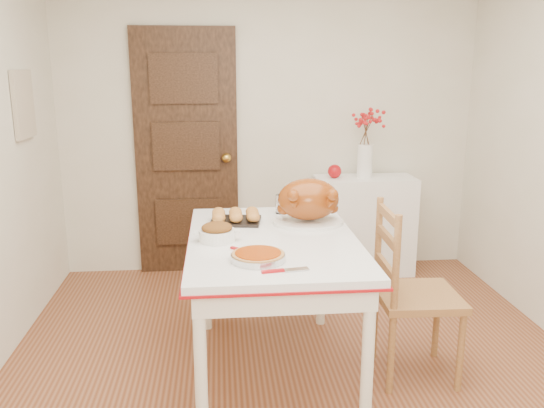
{
  "coord_description": "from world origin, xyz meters",
  "views": [
    {
      "loc": [
        -0.43,
        -2.77,
        1.76
      ],
      "look_at": [
        -0.14,
        0.25,
        1.01
      ],
      "focal_mm": 37.18,
      "sensor_mm": 36.0,
      "label": 1
    }
  ],
  "objects": [
    {
      "name": "shaker_pair",
      "position": [
        0.22,
        0.77,
        0.88
      ],
      "size": [
        0.11,
        0.06,
        0.1
      ],
      "primitive_type": null,
      "rotation": [
        0.0,
        0.0,
        -0.18
      ],
      "color": "white",
      "rests_on": "kitchen_table"
    },
    {
      "name": "wall_back",
      "position": [
        0.0,
        2.0,
        1.25
      ],
      "size": [
        3.5,
        0.0,
        2.5
      ],
      "primitive_type": "cube",
      "color": "silver",
      "rests_on": "ground"
    },
    {
      "name": "photo_board",
      "position": [
        -1.73,
        1.2,
        1.5
      ],
      "size": [
        0.03,
        0.35,
        0.45
      ],
      "primitive_type": "cube",
      "color": "beige",
      "rests_on": "ground"
    },
    {
      "name": "berry_vase",
      "position": [
        0.78,
        1.78,
        1.13
      ],
      "size": [
        0.3,
        0.3,
        0.58
      ],
      "primitive_type": null,
      "color": "white",
      "rests_on": "sideboard"
    },
    {
      "name": "turkey_platter",
      "position": [
        0.1,
        0.46,
        0.96
      ],
      "size": [
        0.47,
        0.4,
        0.27
      ],
      "primitive_type": null,
      "rotation": [
        0.0,
        0.0,
        -0.13
      ],
      "color": "#853107",
      "rests_on": "kitchen_table"
    },
    {
      "name": "door_back",
      "position": [
        -0.7,
        1.97,
        1.03
      ],
      "size": [
        0.85,
        0.06,
        2.06
      ],
      "primitive_type": "cube",
      "color": "black",
      "rests_on": "ground"
    },
    {
      "name": "chair_oak",
      "position": [
        0.68,
        0.11,
        0.51
      ],
      "size": [
        0.47,
        0.47,
        1.02
      ],
      "primitive_type": null,
      "rotation": [
        0.0,
        0.0,
        1.54
      ],
      "color": "#A17143",
      "rests_on": "floor"
    },
    {
      "name": "drinking_glass",
      "position": [
        -0.04,
        0.72,
        0.89
      ],
      "size": [
        0.08,
        0.08,
        0.12
      ],
      "primitive_type": "cylinder",
      "rotation": [
        0.0,
        0.0,
        -0.18
      ],
      "color": "white",
      "rests_on": "kitchen_table"
    },
    {
      "name": "wall_front",
      "position": [
        0.0,
        -2.0,
        1.25
      ],
      "size": [
        3.5,
        0.0,
        2.5
      ],
      "primitive_type": "cube",
      "color": "silver",
      "rests_on": "ground"
    },
    {
      "name": "pumpkin_pie",
      "position": [
        -0.25,
        -0.17,
        0.86
      ],
      "size": [
        0.29,
        0.29,
        0.06
      ],
      "primitive_type": "cylinder",
      "rotation": [
        0.0,
        0.0,
        0.07
      ],
      "color": "#902C00",
      "rests_on": "kitchen_table"
    },
    {
      "name": "sideboard",
      "position": [
        0.79,
        1.78,
        0.42
      ],
      "size": [
        0.84,
        0.37,
        0.84
      ],
      "primitive_type": "cube",
      "color": "white",
      "rests_on": "floor"
    },
    {
      "name": "carving_knife",
      "position": [
        -0.3,
        -0.04,
        0.83
      ],
      "size": [
        0.2,
        0.19,
        0.01
      ],
      "primitive_type": null,
      "rotation": [
        0.0,
        0.0,
        -0.75
      ],
      "color": "silver",
      "rests_on": "kitchen_table"
    },
    {
      "name": "rolls_tray",
      "position": [
        -0.34,
        0.53,
        0.87
      ],
      "size": [
        0.32,
        0.27,
        0.08
      ],
      "primitive_type": null,
      "rotation": [
        0.0,
        0.0,
        -0.14
      ],
      "color": "#BE8236",
      "rests_on": "kitchen_table"
    },
    {
      "name": "stuffing_dish",
      "position": [
        -0.45,
        0.17,
        0.88
      ],
      "size": [
        0.29,
        0.25,
        0.1
      ],
      "primitive_type": null,
      "rotation": [
        0.0,
        0.0,
        -0.22
      ],
      "color": "brown",
      "rests_on": "kitchen_table"
    },
    {
      "name": "apple",
      "position": [
        0.53,
        1.78,
        0.89
      ],
      "size": [
        0.11,
        0.11,
        0.11
      ],
      "primitive_type": "sphere",
      "color": "#A20B10",
      "rests_on": "sideboard"
    },
    {
      "name": "kitchen_table",
      "position": [
        -0.14,
        0.2,
        0.41
      ],
      "size": [
        0.95,
        1.38,
        0.83
      ],
      "primitive_type": null,
      "color": "white",
      "rests_on": "floor"
    },
    {
      "name": "pie_server",
      "position": [
        -0.13,
        -0.32,
        0.83
      ],
      "size": [
        0.23,
        0.1,
        0.01
      ],
      "primitive_type": null,
      "rotation": [
        0.0,
        0.0,
        0.16
      ],
      "color": "silver",
      "rests_on": "kitchen_table"
    },
    {
      "name": "floor",
      "position": [
        0.0,
        0.0,
        0.0
      ],
      "size": [
        3.5,
        4.0,
        0.0
      ],
      "primitive_type": "cube",
      "color": "brown",
      "rests_on": "ground"
    }
  ]
}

